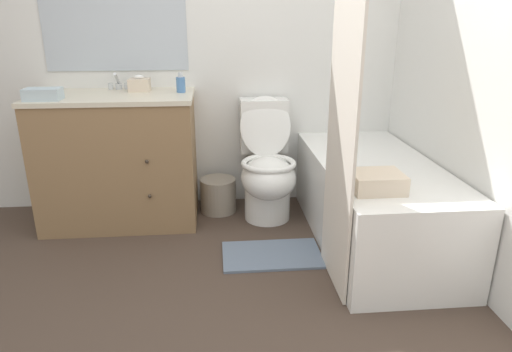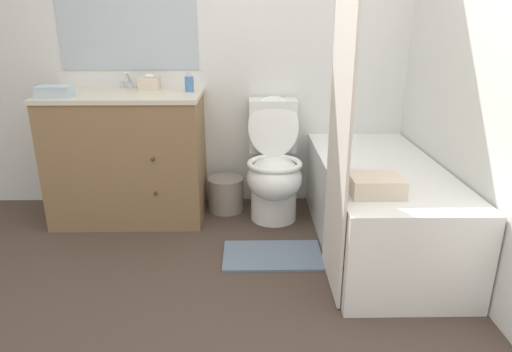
% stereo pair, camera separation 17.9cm
% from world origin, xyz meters
% --- Properties ---
extents(wall_back, '(8.00, 0.06, 2.50)m').
position_xyz_m(wall_back, '(-0.01, 1.79, 1.25)').
color(wall_back, silver).
rests_on(wall_back, ground_plane).
extents(wall_right, '(0.05, 2.77, 2.50)m').
position_xyz_m(wall_right, '(1.29, 0.88, 1.25)').
color(wall_right, silver).
rests_on(wall_right, ground_plane).
extents(vanity_cabinet, '(1.04, 0.61, 0.89)m').
position_xyz_m(vanity_cabinet, '(-0.74, 1.48, 0.46)').
color(vanity_cabinet, olive).
rests_on(vanity_cabinet, ground_plane).
extents(sink_faucet, '(0.14, 0.12, 0.12)m').
position_xyz_m(sink_faucet, '(-0.74, 1.69, 0.93)').
color(sink_faucet, silver).
rests_on(sink_faucet, vanity_cabinet).
extents(toilet, '(0.38, 0.64, 0.85)m').
position_xyz_m(toilet, '(0.28, 1.43, 0.36)').
color(toilet, white).
rests_on(toilet, ground_plane).
extents(bathtub, '(0.70, 1.53, 0.53)m').
position_xyz_m(bathtub, '(0.90, 1.00, 0.27)').
color(bathtub, white).
rests_on(bathtub, ground_plane).
extents(shower_curtain, '(0.01, 0.49, 1.85)m').
position_xyz_m(shower_curtain, '(0.54, 0.55, 0.93)').
color(shower_curtain, silver).
rests_on(shower_curtain, ground_plane).
extents(wastebasket, '(0.26, 0.26, 0.25)m').
position_xyz_m(wastebasket, '(-0.07, 1.56, 0.13)').
color(wastebasket, gray).
rests_on(wastebasket, ground_plane).
extents(tissue_box, '(0.14, 0.12, 0.11)m').
position_xyz_m(tissue_box, '(-0.58, 1.60, 0.94)').
color(tissue_box, beige).
rests_on(tissue_box, vanity_cabinet).
extents(soap_dispenser, '(0.06, 0.06, 0.13)m').
position_xyz_m(soap_dispenser, '(-0.30, 1.52, 0.95)').
color(soap_dispenser, '#4C7AB2').
rests_on(soap_dispenser, vanity_cabinet).
extents(hand_towel_folded, '(0.21, 0.13, 0.07)m').
position_xyz_m(hand_towel_folded, '(-1.12, 1.30, 0.93)').
color(hand_towel_folded, silver).
rests_on(hand_towel_folded, vanity_cabinet).
extents(bath_towel_folded, '(0.26, 0.22, 0.10)m').
position_xyz_m(bath_towel_folded, '(0.74, 0.53, 0.58)').
color(bath_towel_folded, beige).
rests_on(bath_towel_folded, bathtub).
extents(bath_mat, '(0.60, 0.36, 0.02)m').
position_xyz_m(bath_mat, '(0.24, 0.84, 0.01)').
color(bath_mat, slate).
rests_on(bath_mat, ground_plane).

